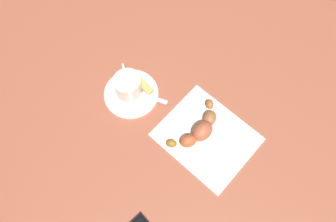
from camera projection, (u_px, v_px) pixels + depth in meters
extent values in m
plane|color=brown|center=(180.00, 116.00, 0.73)|extent=(1.80, 1.80, 0.00)
cylinder|color=silver|center=(131.00, 93.00, 0.74)|extent=(0.12, 0.12, 0.01)
cylinder|color=silver|center=(128.00, 86.00, 0.72)|extent=(0.06, 0.06, 0.05)
cylinder|color=#3F2315|center=(128.00, 85.00, 0.71)|extent=(0.05, 0.05, 0.00)
torus|color=silver|center=(124.00, 71.00, 0.73)|extent=(0.04, 0.02, 0.04)
cube|color=silver|center=(146.00, 96.00, 0.73)|extent=(0.09, 0.06, 0.00)
ellipsoid|color=silver|center=(119.00, 87.00, 0.74)|extent=(0.03, 0.03, 0.01)
cube|color=tan|center=(141.00, 82.00, 0.75)|extent=(0.07, 0.02, 0.01)
cube|color=silver|center=(207.00, 137.00, 0.71)|extent=(0.21, 0.19, 0.00)
ellipsoid|color=#945E1A|center=(171.00, 144.00, 0.69)|extent=(0.03, 0.03, 0.02)
ellipsoid|color=#A64D27|center=(188.00, 141.00, 0.69)|extent=(0.04, 0.04, 0.03)
ellipsoid|color=#A25033|center=(202.00, 131.00, 0.69)|extent=(0.04, 0.05, 0.04)
ellipsoid|color=#915A33|center=(210.00, 118.00, 0.71)|extent=(0.04, 0.04, 0.03)
ellipsoid|color=#9B5529|center=(210.00, 104.00, 0.72)|extent=(0.03, 0.03, 0.02)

